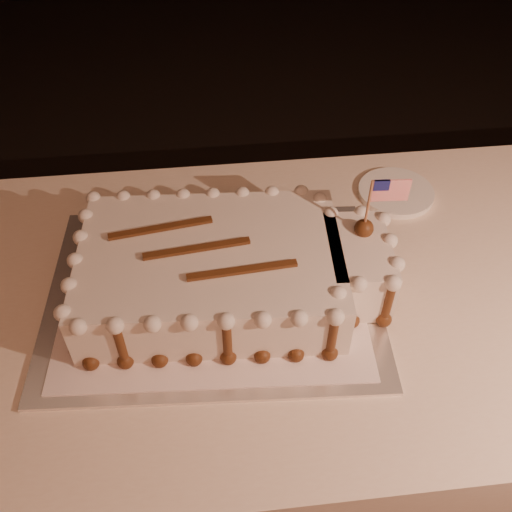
{
  "coord_description": "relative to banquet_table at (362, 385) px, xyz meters",
  "views": [
    {
      "loc": [
        -0.33,
        -0.09,
        1.56
      ],
      "look_at": [
        -0.25,
        0.6,
        0.84
      ],
      "focal_mm": 40.0,
      "sensor_mm": 36.0,
      "label": 1
    }
  ],
  "objects": [
    {
      "name": "banquet_table",
      "position": [
        0.0,
        0.0,
        0.0
      ],
      "size": [
        2.4,
        0.8,
        0.75
      ],
      "primitive_type": "cube",
      "color": "#FADFC2",
      "rests_on": "ground"
    },
    {
      "name": "cake_board",
      "position": [
        -0.33,
        0.0,
        0.38
      ],
      "size": [
        0.64,
        0.49,
        0.01
      ],
      "primitive_type": "cube",
      "rotation": [
        0.0,
        0.0,
        -0.06
      ],
      "color": "white",
      "rests_on": "banquet_table"
    },
    {
      "name": "doily",
      "position": [
        -0.33,
        0.0,
        0.38
      ],
      "size": [
        0.57,
        0.45,
        0.0
      ],
      "primitive_type": "cube",
      "rotation": [
        0.0,
        0.0,
        -0.06
      ],
      "color": "white",
      "rests_on": "cake_board"
    },
    {
      "name": "sheet_cake",
      "position": [
        -0.3,
        -0.0,
        0.44
      ],
      "size": [
        0.59,
        0.36,
        0.23
      ],
      "color": "silver",
      "rests_on": "doily"
    },
    {
      "name": "side_plate",
      "position": [
        0.09,
        0.25,
        0.38
      ],
      "size": [
        0.17,
        0.17,
        0.01
      ],
      "primitive_type": "cylinder",
      "color": "white",
      "rests_on": "banquet_table"
    }
  ]
}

